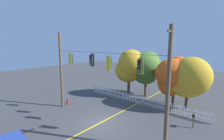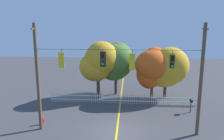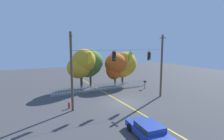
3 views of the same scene
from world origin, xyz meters
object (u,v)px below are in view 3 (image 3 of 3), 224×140
traffic_signal_northbound_secondary (89,58)px  traffic_signal_northbound_primary (130,57)px  traffic_signal_westbound_side (149,56)px  autumn_maple_near_fence (81,64)px  autumn_oak_far_east (115,65)px  roadside_mailbox (145,82)px  traffic_signal_southbound_primary (114,56)px  fire_hydrant (69,105)px  autumn_maple_far_west (123,65)px  autumn_maple_mid (90,64)px  parked_car (149,130)px

traffic_signal_northbound_secondary → traffic_signal_northbound_primary: 5.34m
traffic_signal_westbound_side → autumn_maple_near_fence: traffic_signal_westbound_side is taller
autumn_oak_far_east → roadside_mailbox: size_ratio=4.32×
traffic_signal_southbound_primary → traffic_signal_northbound_primary: size_ratio=0.89×
traffic_signal_northbound_secondary → fire_hydrant: size_ratio=1.83×
traffic_signal_northbound_primary → autumn_oak_far_east: 9.15m
autumn_maple_far_west → roadside_mailbox: autumn_maple_far_west is taller
traffic_signal_southbound_primary → autumn_maple_near_fence: bearing=100.4°
traffic_signal_northbound_primary → fire_hydrant: (-7.54, 0.84, -5.32)m
traffic_signal_northbound_primary → autumn_oak_far_east: bearing=74.2°
autumn_maple_near_fence → autumn_oak_far_east: (6.17, 0.12, -0.50)m
traffic_signal_southbound_primary → autumn_maple_near_fence: (-1.54, 8.44, -1.65)m
roadside_mailbox → autumn_maple_near_fence: bearing=157.5°
traffic_signal_northbound_secondary → autumn_maple_mid: 10.46m
autumn_maple_near_fence → autumn_maple_mid: bearing=32.4°
traffic_signal_northbound_primary → roadside_mailbox: size_ratio=1.10×
traffic_signal_northbound_secondary → autumn_maple_near_fence: bearing=79.3°
fire_hydrant → roadside_mailbox: roadside_mailbox is taller
parked_car → autumn_maple_near_fence: bearing=90.9°
traffic_signal_northbound_secondary → autumn_maple_near_fence: size_ratio=0.21×
parked_car → fire_hydrant: parked_car is taller
autumn_maple_mid → autumn_oak_far_east: autumn_maple_mid is taller
fire_hydrant → roadside_mailbox: (13.33, 3.67, 0.73)m
fire_hydrant → traffic_signal_northbound_primary: bearing=-6.4°
traffic_signal_northbound_primary → fire_hydrant: 9.27m
parked_car → autumn_maple_mid: bearing=84.7°
autumn_maple_mid → roadside_mailbox: (7.59, -5.17, -2.88)m
traffic_signal_northbound_secondary → autumn_maple_mid: bearing=69.9°
autumn_maple_mid → traffic_signal_westbound_side: bearing=-63.9°
autumn_maple_mid → parked_car: 18.36m
roadside_mailbox → autumn_maple_far_west: bearing=113.5°
traffic_signal_northbound_secondary → traffic_signal_westbound_side: 8.27m
autumn_maple_near_fence → parked_car: 17.12m
autumn_oak_far_east → autumn_maple_mid: bearing=165.4°
traffic_signal_northbound_primary → autumn_maple_mid: size_ratio=0.23×
traffic_signal_westbound_side → autumn_maple_near_fence: size_ratio=0.22×
autumn_maple_far_west → fire_hydrant: (-11.55, -7.76, -3.19)m
autumn_maple_near_fence → autumn_maple_mid: 2.31m
traffic_signal_northbound_primary → traffic_signal_westbound_side: (2.93, 0.02, 0.03)m
traffic_signal_westbound_side → autumn_oak_far_east: bearing=93.3°
roadside_mailbox → autumn_maple_mid: bearing=145.7°
traffic_signal_southbound_primary → fire_hydrant: bearing=171.3°
traffic_signal_northbound_secondary → traffic_signal_southbound_primary: size_ratio=1.06×
roadside_mailbox → traffic_signal_northbound_secondary: bearing=-157.9°
parked_car → autumn_maple_far_west: bearing=66.1°
traffic_signal_northbound_secondary → roadside_mailbox: (11.12, 4.52, -4.64)m
traffic_signal_northbound_primary → parked_car: 10.32m
traffic_signal_southbound_primary → autumn_maple_far_west: 10.83m
traffic_signal_northbound_secondary → roadside_mailbox: traffic_signal_northbound_secondary is taller
traffic_signal_northbound_secondary → traffic_signal_southbound_primary: bearing=0.3°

